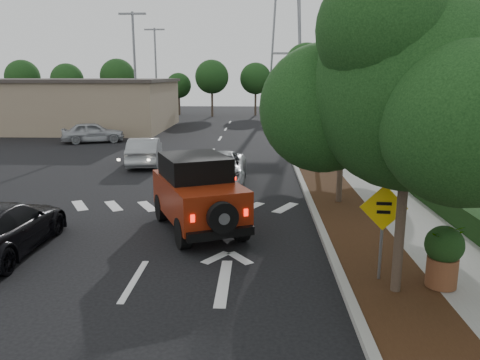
# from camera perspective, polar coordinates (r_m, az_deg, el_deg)

# --- Properties ---
(ground) EXTENTS (120.00, 120.00, 0.00)m
(ground) POSITION_cam_1_polar(r_m,az_deg,el_deg) (10.90, -12.77, -11.88)
(ground) COLOR black
(ground) RESTS_ON ground
(curb) EXTENTS (0.20, 70.00, 0.15)m
(curb) POSITION_cam_1_polar(r_m,az_deg,el_deg) (22.09, 7.01, 1.08)
(curb) COLOR #9E9B93
(curb) RESTS_ON ground
(planting_strip) EXTENTS (1.80, 70.00, 0.12)m
(planting_strip) POSITION_cam_1_polar(r_m,az_deg,el_deg) (22.20, 9.59, 1.02)
(planting_strip) COLOR black
(planting_strip) RESTS_ON ground
(sidewalk) EXTENTS (2.00, 70.00, 0.12)m
(sidewalk) POSITION_cam_1_polar(r_m,az_deg,el_deg) (22.52, 14.38, 0.96)
(sidewalk) COLOR gray
(sidewalk) RESTS_ON ground
(hedge) EXTENTS (0.80, 70.00, 0.80)m
(hedge) POSITION_cam_1_polar(r_m,az_deg,el_deg) (22.80, 17.87, 1.75)
(hedge) COLOR black
(hedge) RESTS_ON ground
(commercial_building) EXTENTS (22.00, 12.00, 4.00)m
(commercial_building) POSITION_cam_1_polar(r_m,az_deg,el_deg) (43.84, -23.37, 8.40)
(commercial_building) COLOR gray
(commercial_building) RESTS_ON ground
(transmission_tower) EXTENTS (7.00, 4.00, 28.00)m
(transmission_tower) POSITION_cam_1_polar(r_m,az_deg,el_deg) (57.83, 5.48, 8.16)
(transmission_tower) COLOR slate
(transmission_tower) RESTS_ON ground
(street_tree_near) EXTENTS (3.80, 3.80, 5.92)m
(street_tree_near) POSITION_cam_1_polar(r_m,az_deg,el_deg) (10.51, 18.34, -13.21)
(street_tree_near) COLOR black
(street_tree_near) RESTS_ON ground
(street_tree_mid) EXTENTS (3.20, 3.20, 5.32)m
(street_tree_mid) POSITION_cam_1_polar(r_m,az_deg,el_deg) (16.92, 11.90, -2.94)
(street_tree_mid) COLOR black
(street_tree_mid) RESTS_ON ground
(street_tree_far) EXTENTS (3.40, 3.40, 5.62)m
(street_tree_far) POSITION_cam_1_polar(r_m,az_deg,el_deg) (23.18, 9.27, 1.37)
(street_tree_far) COLOR black
(street_tree_far) RESTS_ON ground
(light_pole_a) EXTENTS (2.00, 0.22, 9.00)m
(light_pole_a) POSITION_cam_1_polar(r_m,az_deg,el_deg) (37.01, -12.32, 5.43)
(light_pole_a) COLOR slate
(light_pole_a) RESTS_ON ground
(light_pole_b) EXTENTS (2.00, 0.22, 9.00)m
(light_pole_b) POSITION_cam_1_polar(r_m,az_deg,el_deg) (48.85, -9.98, 7.21)
(light_pole_b) COLOR slate
(light_pole_b) RESTS_ON ground
(red_jeep) EXTENTS (3.30, 4.47, 2.19)m
(red_jeep) POSITION_cam_1_polar(r_m,az_deg,el_deg) (13.86, -5.36, -1.43)
(red_jeep) COLOR black
(red_jeep) RESTS_ON ground
(silver_suv_ahead) EXTENTS (2.26, 4.85, 1.34)m
(silver_suv_ahead) POSITION_cam_1_polar(r_m,az_deg,el_deg) (19.38, -2.64, 1.34)
(silver_suv_ahead) COLOR #96989D
(silver_suv_ahead) RESTS_ON ground
(black_suv_oncoming) EXTENTS (1.93, 4.69, 1.36)m
(black_suv_oncoming) POSITION_cam_1_polar(r_m,az_deg,el_deg) (13.39, -27.22, -5.24)
(black_suv_oncoming) COLOR black
(black_suv_oncoming) RESTS_ON ground
(silver_sedan_oncoming) EXTENTS (2.04, 4.40, 1.40)m
(silver_sedan_oncoming) POSITION_cam_1_polar(r_m,az_deg,el_deg) (24.26, -11.53, 3.45)
(silver_sedan_oncoming) COLOR #929599
(silver_sedan_oncoming) RESTS_ON ground
(parked_suv) EXTENTS (4.40, 2.88, 1.39)m
(parked_suv) POSITION_cam_1_polar(r_m,az_deg,el_deg) (33.33, -17.48, 5.57)
(parked_suv) COLOR #A8ABB0
(parked_suv) RESTS_ON ground
(speed_hump_sign) EXTENTS (1.00, 0.12, 2.13)m
(speed_hump_sign) POSITION_cam_1_polar(r_m,az_deg,el_deg) (10.42, 17.01, -4.63)
(speed_hump_sign) COLOR slate
(speed_hump_sign) RESTS_ON ground
(terracotta_planter) EXTENTS (0.79, 0.79, 1.38)m
(terracotta_planter) POSITION_cam_1_polar(r_m,az_deg,el_deg) (10.65, 23.60, -7.85)
(terracotta_planter) COLOR brown
(terracotta_planter) RESTS_ON ground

